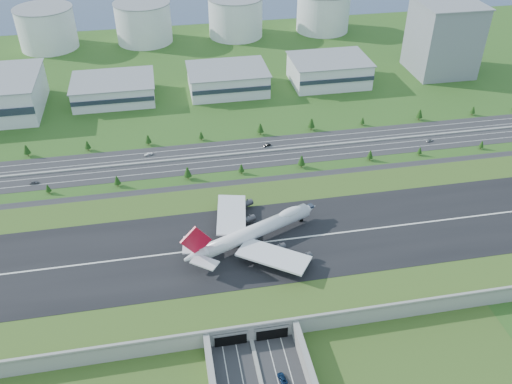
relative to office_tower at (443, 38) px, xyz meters
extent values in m
plane|color=#2E4616|center=(-200.00, -195.00, -27.50)|extent=(1200.00, 1200.00, 0.00)
cube|color=gray|center=(-200.00, -195.00, -23.50)|extent=(520.00, 100.00, 8.00)
cube|color=#2F501B|center=(-200.00, -195.00, -19.42)|extent=(520.00, 100.00, 0.16)
cube|color=black|center=(-200.00, -195.00, -19.28)|extent=(520.00, 58.00, 0.12)
cube|color=silver|center=(-200.00, -195.00, -19.20)|extent=(520.00, 0.90, 0.02)
cube|color=gray|center=(-200.00, -244.40, -18.90)|extent=(520.00, 1.20, 1.20)
cube|color=black|center=(-208.50, -245.20, -24.30)|extent=(13.00, 1.20, 6.00)
cube|color=black|center=(-191.50, -245.20, -24.30)|extent=(13.00, 1.20, 6.00)
cube|color=#28282B|center=(-200.00, -100.00, -27.44)|extent=(560.00, 36.00, 0.12)
cylinder|color=#3D2819|center=(-293.73, -122.00, -26.46)|extent=(0.50, 0.50, 2.08)
cone|color=black|center=(-293.73, -122.00, -23.80)|extent=(3.24, 3.24, 4.16)
cylinder|color=#3D2819|center=(-255.71, -122.00, -26.26)|extent=(0.50, 0.50, 2.48)
cone|color=black|center=(-255.71, -122.00, -23.09)|extent=(3.85, 3.85, 4.96)
cylinder|color=#3D2819|center=(-215.49, -122.00, -26.04)|extent=(0.50, 0.50, 2.91)
cone|color=black|center=(-215.49, -122.00, -22.32)|extent=(4.53, 4.53, 5.83)
cylinder|color=#3D2819|center=(-183.87, -122.00, -26.35)|extent=(0.50, 0.50, 2.30)
cone|color=black|center=(-183.87, -122.00, -23.42)|extent=(3.57, 3.57, 4.59)
cylinder|color=#3D2819|center=(-147.26, -122.00, -26.05)|extent=(0.50, 0.50, 2.91)
cone|color=black|center=(-147.26, -122.00, -22.33)|extent=(4.52, 4.52, 5.81)
cylinder|color=#3D2819|center=(-103.86, -122.00, -26.25)|extent=(0.50, 0.50, 2.50)
cone|color=black|center=(-103.86, -122.00, -23.06)|extent=(3.88, 3.88, 4.99)
cylinder|color=#3D2819|center=(-71.26, -122.00, -26.49)|extent=(0.50, 0.50, 2.02)
cone|color=black|center=(-71.26, -122.00, -23.91)|extent=(3.15, 3.15, 4.04)
cylinder|color=#3D2819|center=(-29.37, -122.00, -26.49)|extent=(0.50, 0.50, 2.02)
cone|color=black|center=(-29.37, -122.00, -23.91)|extent=(3.14, 3.14, 4.04)
cylinder|color=#3D2819|center=(-311.50, -78.00, -26.10)|extent=(0.50, 0.50, 2.81)
cone|color=black|center=(-311.50, -78.00, -22.51)|extent=(4.37, 4.37, 5.61)
cylinder|color=#3D2819|center=(-274.94, -78.00, -26.28)|extent=(0.50, 0.50, 2.44)
cone|color=black|center=(-274.94, -78.00, -23.17)|extent=(3.79, 3.79, 4.87)
cylinder|color=#3D2819|center=(-237.14, -78.00, -26.21)|extent=(0.50, 0.50, 2.57)
cone|color=black|center=(-237.14, -78.00, -22.92)|extent=(4.00, 4.00, 5.15)
cylinder|color=#3D2819|center=(-203.13, -78.00, -26.42)|extent=(0.50, 0.50, 2.17)
cone|color=black|center=(-203.13, -78.00, -23.64)|extent=(3.37, 3.37, 4.34)
cylinder|color=#3D2819|center=(-163.87, -78.00, -26.03)|extent=(0.50, 0.50, 2.94)
cone|color=black|center=(-163.87, -78.00, -22.27)|extent=(4.58, 4.58, 5.89)
cylinder|color=#3D2819|center=(-128.99, -78.00, -25.99)|extent=(0.50, 0.50, 3.03)
cone|color=black|center=(-128.99, -78.00, -22.11)|extent=(4.71, 4.71, 6.06)
cylinder|color=#3D2819|center=(-92.87, -78.00, -26.47)|extent=(0.50, 0.50, 2.06)
cone|color=black|center=(-92.87, -78.00, -23.84)|extent=(3.21, 3.21, 4.12)
cylinder|color=#3D2819|center=(-51.54, -78.00, -26.05)|extent=(0.50, 0.50, 2.91)
cone|color=black|center=(-51.54, -78.00, -22.33)|extent=(4.52, 4.52, 5.82)
cylinder|color=#3D2819|center=(-11.32, -78.00, -26.33)|extent=(0.50, 0.50, 2.34)
cone|color=black|center=(-11.32, -78.00, -23.35)|extent=(3.63, 3.63, 4.67)
cube|color=silver|center=(-260.00, -5.00, -20.00)|extent=(58.00, 42.00, 15.00)
cube|color=silver|center=(-175.00, -5.00, -19.00)|extent=(58.00, 42.00, 17.00)
cube|color=silver|center=(-95.00, -5.00, -18.00)|extent=(58.00, 42.00, 19.00)
cube|color=gray|center=(0.00, 0.00, 0.00)|extent=(46.00, 46.00, 55.00)
cylinder|color=silver|center=(-320.00, 115.00, -10.00)|extent=(50.00, 50.00, 35.00)
cylinder|color=silver|center=(-235.00, 115.00, -10.00)|extent=(50.00, 50.00, 35.00)
cylinder|color=silver|center=(-150.00, 115.00, -10.00)|extent=(50.00, 50.00, 35.00)
cylinder|color=silver|center=(-65.00, 115.00, -10.00)|extent=(50.00, 50.00, 35.00)
cylinder|color=silver|center=(-188.79, -193.54, -13.03)|extent=(57.72, 29.50, 6.83)
cone|color=silver|center=(-159.29, -181.11, -13.03)|extent=(10.52, 9.61, 6.83)
cone|color=silver|center=(-218.30, -205.97, -12.60)|extent=(12.49, 10.44, 6.83)
ellipsoid|color=silver|center=(-170.07, -185.65, -10.57)|extent=(15.48, 10.56, 4.20)
cube|color=silver|center=(-183.72, -211.09, -14.10)|extent=(34.18, 29.80, 1.69)
cube|color=silver|center=(-197.81, -177.65, -14.10)|extent=(18.82, 33.82, 1.69)
cylinder|color=#38383D|center=(-179.13, -203.37, -16.45)|extent=(6.36, 5.11, 3.20)
cylinder|color=#38383D|center=(-168.84, -211.77, -16.45)|extent=(6.36, 5.11, 3.20)
cylinder|color=#38383D|center=(-189.08, -179.76, -16.45)|extent=(6.36, 5.11, 3.20)
cylinder|color=#38383D|center=(-187.90, -166.53, -16.45)|extent=(6.36, 5.11, 3.20)
cube|color=silver|center=(-214.62, -211.95, -11.75)|extent=(13.22, 12.19, 0.64)
cube|color=silver|center=(-220.01, -199.17, -11.75)|extent=(7.81, 12.44, 0.64)
cube|color=red|center=(-217.31, -205.56, -4.49)|extent=(14.39, 6.79, 16.00)
cylinder|color=black|center=(-163.38, -182.83, -18.63)|extent=(2.03, 0.75, 2.03)
cylinder|color=black|center=(-191.40, -198.34, -18.63)|extent=(2.03, 0.75, 2.03)
cylinder|color=black|center=(-194.05, -192.05, -18.63)|extent=(2.03, 0.75, 2.03)
cylinder|color=black|center=(-197.30, -200.83, -18.63)|extent=(2.03, 0.75, 2.03)
cylinder|color=black|center=(-199.95, -194.54, -18.63)|extent=(2.03, 0.75, 2.03)
imported|color=#0D2141|center=(-191.76, -265.27, -26.60)|extent=(3.71, 6.03, 1.56)
imported|color=#59595F|center=(-303.27, -110.63, -26.53)|extent=(5.13, 2.38, 1.70)
imported|color=black|center=(-162.55, -93.85, -26.57)|extent=(5.18, 3.47, 1.61)
imported|color=#A0A1A5|center=(-57.07, -107.11, -26.71)|extent=(5.16, 3.11, 1.34)
imported|color=white|center=(-237.78, -90.98, -26.66)|extent=(5.30, 3.05, 1.44)
camera|label=1|loc=(-224.82, -387.53, 149.86)|focal=38.00mm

